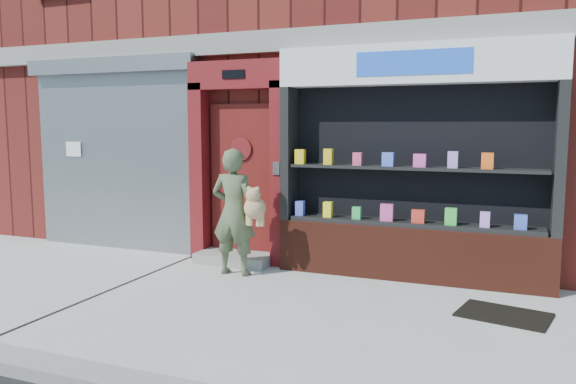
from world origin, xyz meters
The scene contains 8 objects.
ground centered at (0.00, 0.00, 0.00)m, with size 80.00×80.00×0.00m, color #9E9E99.
curb centered at (0.00, -2.15, 0.06)m, with size 60.00×0.30×0.12m, color gray.
building centered at (0.00, 5.99, 4.00)m, with size 12.00×8.16×8.00m.
shutter_bay centered at (-3.00, 1.93, 1.72)m, with size 3.10×0.30×3.04m.
red_door_bay centered at (-0.75, 1.86, 1.46)m, with size 1.52×0.58×2.90m.
pharmacy_bay centered at (1.75, 1.81, 1.37)m, with size 3.50×0.41×3.00m.
woman centered at (-0.46, 1.16, 0.85)m, with size 0.79×0.43×1.69m.
doormat centered at (2.91, 0.73, 0.01)m, with size 0.90×0.63×0.02m, color black.
Camera 1 is at (2.92, -5.41, 2.00)m, focal length 35.00 mm.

